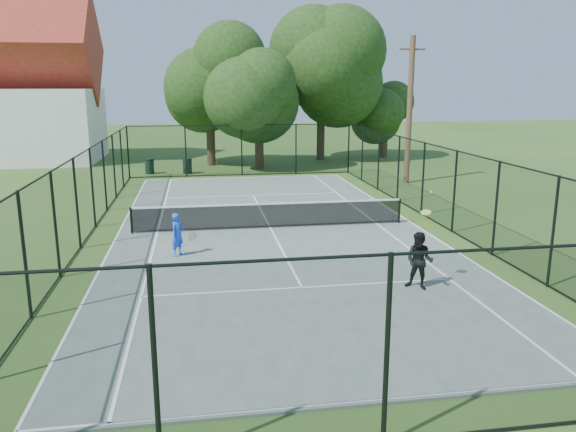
{
  "coord_description": "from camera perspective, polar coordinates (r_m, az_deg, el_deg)",
  "views": [
    {
      "loc": [
        -2.58,
        -20.06,
        5.24
      ],
      "look_at": [
        0.18,
        -3.0,
        1.2
      ],
      "focal_mm": 35.0,
      "sensor_mm": 36.0,
      "label": 1
    }
  ],
  "objects": [
    {
      "name": "player_black",
      "position": [
        14.92,
        13.22,
        -4.44
      ],
      "size": [
        1.02,
        1.17,
        2.45
      ],
      "color": "black",
      "rests_on": "tennis_court"
    },
    {
      "name": "ground",
      "position": [
        20.89,
        -1.8,
        -1.37
      ],
      "size": [
        120.0,
        120.0,
        0.0
      ],
      "primitive_type": "plane",
      "color": "#2D591E"
    },
    {
      "name": "tree_near_left",
      "position": [
        37.82,
        -8.01,
        12.89
      ],
      "size": [
        6.42,
        6.42,
        8.37
      ],
      "color": "#332114",
      "rests_on": "ground"
    },
    {
      "name": "tree_far_right",
      "position": [
        42.52,
        9.81,
        10.04
      ],
      "size": [
        3.76,
        3.76,
        4.98
      ],
      "color": "#332114",
      "rests_on": "ground"
    },
    {
      "name": "tennis_court",
      "position": [
        20.89,
        -1.8,
        -1.3
      ],
      "size": [
        11.0,
        24.0,
        0.06
      ],
      "primitive_type": "cube",
      "color": "#546359",
      "rests_on": "ground"
    },
    {
      "name": "trash_bin_left",
      "position": [
        35.03,
        -13.9,
        4.93
      ],
      "size": [
        0.58,
        0.58,
        0.92
      ],
      "color": "black",
      "rests_on": "ground"
    },
    {
      "name": "tree_near_mid",
      "position": [
        36.08,
        -3.0,
        12.34
      ],
      "size": [
        5.89,
        5.89,
        7.7
      ],
      "color": "#332114",
      "rests_on": "ground"
    },
    {
      "name": "tennis_net",
      "position": [
        20.76,
        -1.81,
        0.17
      ],
      "size": [
        10.08,
        0.08,
        0.95
      ],
      "color": "black",
      "rests_on": "tennis_court"
    },
    {
      "name": "fence",
      "position": [
        20.57,
        -1.83,
        2.67
      ],
      "size": [
        13.1,
        26.1,
        3.0
      ],
      "color": "black",
      "rests_on": "ground"
    },
    {
      "name": "tree_near_right",
      "position": [
        40.38,
        3.42,
        14.07
      ],
      "size": [
        6.73,
        6.73,
        9.28
      ],
      "color": "#332114",
      "rests_on": "ground"
    },
    {
      "name": "trash_bin_right",
      "position": [
        34.66,
        -10.19,
        5.03
      ],
      "size": [
        0.58,
        0.58,
        0.92
      ],
      "color": "black",
      "rests_on": "ground"
    },
    {
      "name": "player_blue",
      "position": [
        17.69,
        -11.14,
        -1.86
      ],
      "size": [
        0.86,
        0.59,
        1.35
      ],
      "color": "blue",
      "rests_on": "tennis_court"
    },
    {
      "name": "utility_pole",
      "position": [
        31.21,
        12.25,
        10.48
      ],
      "size": [
        1.4,
        0.3,
        7.76
      ],
      "color": "#4C3823",
      "rests_on": "ground"
    }
  ]
}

